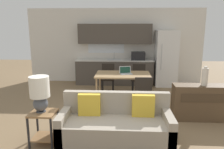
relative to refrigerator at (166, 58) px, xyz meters
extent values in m
plane|color=#7F6647|center=(-1.80, -4.20, -0.96)|extent=(20.00, 20.00, 0.00)
cube|color=silver|center=(-1.80, 0.43, 0.39)|extent=(6.40, 0.06, 2.70)
cube|color=white|center=(-2.13, 0.39, 0.66)|extent=(1.33, 0.01, 1.05)
cube|color=#4C443D|center=(-1.80, 0.09, -0.53)|extent=(2.75, 0.62, 0.86)
cube|color=silver|center=(-1.80, 0.09, -0.08)|extent=(2.78, 0.65, 0.04)
cube|color=#B2B5B7|center=(-1.82, 0.04, -0.06)|extent=(0.48, 0.36, 0.01)
cylinder|color=#B7BABC|center=(-1.82, 0.21, 0.06)|extent=(0.02, 0.02, 0.24)
cube|color=#4C443D|center=(-1.80, 0.23, 0.84)|extent=(2.61, 0.34, 0.70)
cube|color=black|center=(-0.97, 0.04, 0.08)|extent=(0.48, 0.36, 0.28)
cube|color=white|center=(0.00, 0.00, 0.00)|extent=(0.73, 0.75, 1.93)
cylinder|color=silver|center=(-0.22, -0.40, 0.10)|extent=(0.02, 0.02, 0.87)
cube|color=tan|center=(-1.49, -1.81, -0.21)|extent=(1.49, 0.94, 0.04)
cylinder|color=tan|center=(-2.17, -2.22, -0.59)|extent=(0.05, 0.05, 0.74)
cylinder|color=tan|center=(-0.80, -2.22, -0.59)|extent=(0.05, 0.05, 0.74)
cylinder|color=tan|center=(-2.17, -1.40, -0.59)|extent=(0.05, 0.05, 0.74)
cylinder|color=tan|center=(-0.80, -1.40, -0.59)|extent=(0.05, 0.05, 0.74)
cylinder|color=#3D2D1E|center=(-2.48, -3.82, -0.91)|extent=(0.05, 0.05, 0.10)
cylinder|color=#3D2D1E|center=(-0.73, -3.82, -0.91)|extent=(0.05, 0.05, 0.10)
cube|color=gray|center=(-1.60, -4.14, -0.69)|extent=(1.95, 0.80, 0.35)
cube|color=gray|center=(-1.60, -3.81, -0.48)|extent=(1.95, 0.14, 0.77)
cube|color=gray|center=(-2.51, -4.14, -0.62)|extent=(0.14, 0.80, 0.49)
cube|color=gray|center=(-0.70, -4.14, -0.62)|extent=(0.14, 0.80, 0.49)
cube|color=gold|center=(-2.08, -3.94, -0.31)|extent=(0.40, 0.13, 0.40)
cube|color=gold|center=(-1.11, -3.94, -0.31)|extent=(0.40, 0.12, 0.40)
cube|color=olive|center=(-2.86, -4.19, -0.39)|extent=(0.43, 0.43, 0.03)
cube|color=olive|center=(-2.86, -4.19, -0.83)|extent=(0.39, 0.39, 0.02)
cube|color=#232326|center=(-3.06, -4.39, -0.68)|extent=(0.03, 0.03, 0.56)
cube|color=#232326|center=(-2.66, -4.39, -0.68)|extent=(0.03, 0.03, 0.56)
cube|color=#232326|center=(-3.06, -4.00, -0.68)|extent=(0.03, 0.03, 0.56)
cube|color=#232326|center=(-2.66, -4.00, -0.68)|extent=(0.03, 0.03, 0.56)
cylinder|color=#4C515B|center=(-2.89, -4.18, -0.36)|extent=(0.16, 0.16, 0.02)
sphere|color=#4C515B|center=(-2.89, -4.18, -0.22)|extent=(0.25, 0.25, 0.25)
cylinder|color=white|center=(-2.89, -4.18, 0.08)|extent=(0.34, 0.34, 0.36)
cube|color=brown|center=(0.25, -2.96, -0.57)|extent=(1.23, 0.39, 0.79)
cube|color=#413020|center=(0.25, -3.16, -0.41)|extent=(0.98, 0.01, 0.19)
cylinder|color=beige|center=(0.28, -2.98, 0.02)|extent=(0.13, 0.13, 0.38)
cylinder|color=beige|center=(0.28, -2.98, 0.23)|extent=(0.07, 0.07, 0.04)
cube|color=black|center=(-1.96, -1.06, -0.51)|extent=(0.42, 0.42, 0.04)
cube|color=black|center=(-1.96, -0.87, -0.28)|extent=(0.40, 0.03, 0.43)
cylinder|color=black|center=(-2.14, -1.23, -0.75)|extent=(0.03, 0.03, 0.43)
cylinder|color=black|center=(-1.80, -1.23, -0.75)|extent=(0.03, 0.03, 0.43)
cylinder|color=black|center=(-2.13, -0.89, -0.75)|extent=(0.03, 0.03, 0.43)
cylinder|color=black|center=(-1.79, -0.89, -0.75)|extent=(0.03, 0.03, 0.43)
cube|color=black|center=(-1.01, -1.09, -0.51)|extent=(0.47, 0.47, 0.04)
cube|color=black|center=(-0.99, -0.89, -0.28)|extent=(0.40, 0.08, 0.43)
cylinder|color=black|center=(-1.20, -1.23, -0.75)|extent=(0.03, 0.03, 0.43)
cylinder|color=black|center=(-0.87, -1.28, -0.75)|extent=(0.03, 0.03, 0.43)
cylinder|color=black|center=(-1.16, -0.90, -0.75)|extent=(0.03, 0.03, 0.43)
cylinder|color=black|center=(-0.82, -0.94, -0.75)|extent=(0.03, 0.03, 0.43)
cube|color=black|center=(-1.01, -2.56, -0.51)|extent=(0.44, 0.44, 0.04)
cube|color=black|center=(-1.01, -2.76, -0.28)|extent=(0.40, 0.05, 0.43)
cylinder|color=black|center=(-0.85, -2.39, -0.75)|extent=(0.03, 0.03, 0.43)
cylinder|color=black|center=(-1.19, -2.40, -0.75)|extent=(0.03, 0.03, 0.43)
cylinder|color=black|center=(-0.84, -2.73, -0.75)|extent=(0.03, 0.03, 0.43)
cylinder|color=black|center=(-1.18, -2.74, -0.75)|extent=(0.03, 0.03, 0.43)
cube|color=#B7BABC|center=(-1.40, -1.84, -0.18)|extent=(0.36, 0.29, 0.02)
cube|color=#B7BABC|center=(-1.43, -1.73, -0.09)|extent=(0.32, 0.13, 0.20)
cube|color=#143828|center=(-1.43, -1.74, -0.09)|extent=(0.29, 0.11, 0.17)
camera|label=1|loc=(-1.47, -7.67, 1.07)|focal=35.00mm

